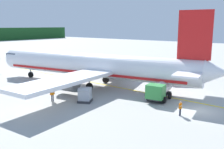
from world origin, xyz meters
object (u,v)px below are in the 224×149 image
at_px(airliner_foreground, 93,66).
at_px(crew_loader_left, 52,94).
at_px(service_truck_fuel, 160,90).
at_px(service_truck_catering, 172,74).
at_px(crew_marshaller, 180,107).
at_px(cargo_container_near, 85,95).

distance_m(airliner_foreground, crew_loader_left, 10.31).
relative_size(service_truck_fuel, crew_loader_left, 3.11).
height_order(service_truck_catering, crew_loader_left, service_truck_catering).
bearing_deg(airliner_foreground, crew_marshaller, -103.87).
height_order(service_truck_catering, cargo_container_near, service_truck_catering).
bearing_deg(airliner_foreground, crew_loader_left, -169.22).
xyz_separation_m(airliner_foreground, crew_loader_left, (-9.86, -1.88, -2.34)).
xyz_separation_m(airliner_foreground, cargo_container_near, (-7.37, -5.46, -2.44)).
height_order(airliner_foreground, crew_marshaller, airliner_foreground).
bearing_deg(service_truck_fuel, airliner_foreground, 89.04).
xyz_separation_m(airliner_foreground, crew_marshaller, (-4.27, -17.30, -2.41)).
xyz_separation_m(service_truck_catering, crew_loader_left, (-20.35, 7.34, -0.52)).
bearing_deg(crew_marshaller, service_truck_fuel, 49.57).
height_order(service_truck_fuel, crew_marshaller, service_truck_fuel).
distance_m(airliner_foreground, cargo_container_near, 9.49).
xyz_separation_m(service_truck_fuel, crew_loader_left, (-9.65, 10.65, -0.34)).
distance_m(airliner_foreground, service_truck_catering, 14.08).
bearing_deg(crew_loader_left, cargo_container_near, -55.15).
bearing_deg(service_truck_catering, airliner_foreground, 138.70).
height_order(service_truck_fuel, cargo_container_near, service_truck_fuel).
bearing_deg(crew_marshaller, service_truck_catering, 28.71).
bearing_deg(service_truck_catering, cargo_container_near, 168.11).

